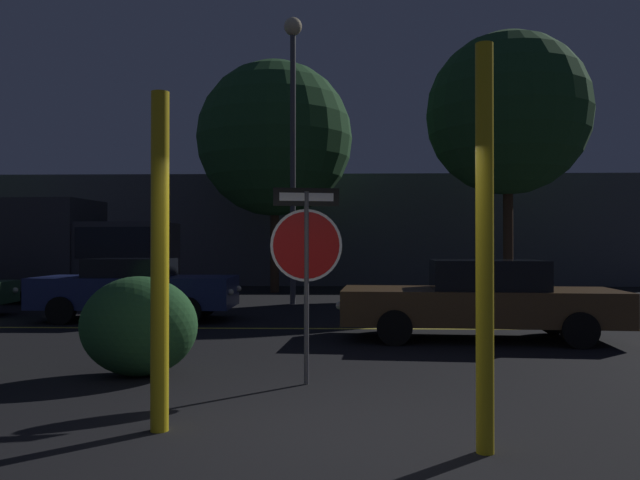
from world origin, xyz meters
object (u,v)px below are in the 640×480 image
hedge_bush_1 (139,326)px  delivery_truck (65,248)px  yellow_pole_right (485,248)px  street_lamp (293,109)px  yellow_pole_left (160,261)px  passing_car_2 (136,288)px  tree_1 (275,139)px  stop_sign (306,247)px  tree_2 (508,114)px  passing_car_3 (480,300)px

hedge_bush_1 → delivery_truck: 11.69m
yellow_pole_right → street_lamp: 13.60m
yellow_pole_left → passing_car_2: bearing=109.4°
delivery_truck → tree_1: tree_1 is taller
yellow_pole_left → street_lamp: size_ratio=0.37×
yellow_pole_left → stop_sign: bearing=57.3°
yellow_pole_right → hedge_bush_1: bearing=142.6°
yellow_pole_left → passing_car_2: 8.85m
passing_car_2 → tree_2: bearing=122.8°
yellow_pole_left → yellow_pole_right: size_ratio=0.93×
yellow_pole_left → street_lamp: street_lamp is taller
stop_sign → passing_car_3: 4.82m
hedge_bush_1 → street_lamp: street_lamp is taller
yellow_pole_left → hedge_bush_1: bearing=111.9°
yellow_pole_right → passing_car_2: size_ratio=0.75×
delivery_truck → tree_2: bearing=104.3°
delivery_truck → tree_1: (5.84, 4.02, 3.90)m
hedge_bush_1 → passing_car_2: size_ratio=0.34×
yellow_pole_left → street_lamp: (0.34, 12.25, 4.07)m
yellow_pole_right → passing_car_2: yellow_pole_right is taller
yellow_pole_right → passing_car_3: yellow_pole_right is taller
passing_car_3 → tree_2: size_ratio=0.58×
yellow_pole_left → tree_2: bearing=64.2°
delivery_truck → yellow_pole_right: bearing=40.0°
yellow_pole_left → hedge_bush_1: size_ratio=2.04×
hedge_bush_1 → delivery_truck: delivery_truck is taller
street_lamp → tree_1: tree_1 is taller
passing_car_2 → delivery_truck: (-3.54, 4.31, 0.89)m
tree_1 → stop_sign: bearing=-82.8°
hedge_bush_1 → stop_sign: bearing=-10.9°
yellow_pole_right → hedge_bush_1: yellow_pole_right is taller
delivery_truck → tree_2: tree_2 is taller
stop_sign → yellow_pole_left: yellow_pole_left is taller
passing_car_2 → stop_sign: bearing=32.9°
tree_1 → hedge_bush_1: bearing=-91.3°
yellow_pole_right → hedge_bush_1: (-3.77, 2.88, -1.03)m
yellow_pole_right → passing_car_3: 6.38m
hedge_bush_1 → passing_car_3: (5.13, 3.27, 0.07)m
stop_sign → yellow_pole_right: 2.92m
passing_car_2 → passing_car_3: (7.11, -2.69, -0.00)m
yellow_pole_left → hedge_bush_1: yellow_pole_left is taller
yellow_pole_right → hedge_bush_1: size_ratio=2.20×
stop_sign → street_lamp: bearing=84.1°
tree_2 → yellow_pole_left: bearing=-115.8°
hedge_bush_1 → tree_1: size_ratio=0.18×
hedge_bush_1 → street_lamp: bearing=82.6°
stop_sign → yellow_pole_right: bearing=-68.2°
passing_car_3 → tree_1: bearing=28.2°
street_lamp → stop_sign: bearing=-85.0°
yellow_pole_right → delivery_truck: 16.10m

